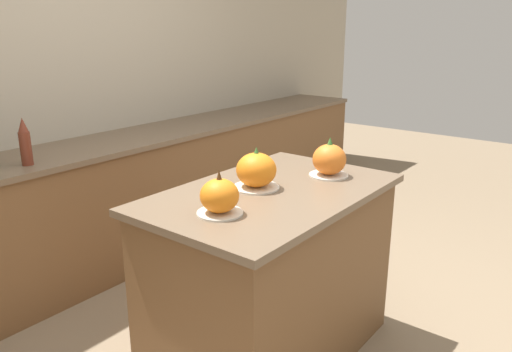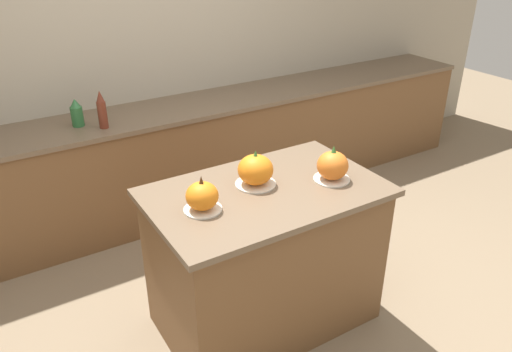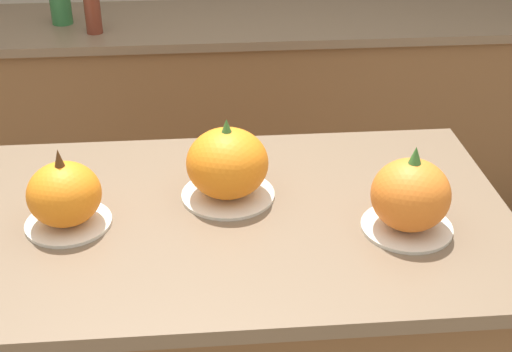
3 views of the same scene
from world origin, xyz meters
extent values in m
plane|color=#847056|center=(0.00, 0.00, 0.00)|extent=(12.00, 12.00, 0.00)
cube|color=#B2A893|center=(0.00, 1.82, 1.25)|extent=(8.00, 0.06, 2.50)
cube|color=brown|center=(0.00, 0.00, 0.43)|extent=(1.21, 0.73, 0.86)
cube|color=brown|center=(0.00, 0.00, 0.88)|extent=(1.27, 0.79, 0.03)
cube|color=brown|center=(0.00, 1.49, 0.43)|extent=(6.00, 0.56, 0.86)
cube|color=brown|center=(0.00, 1.49, 0.88)|extent=(6.00, 0.60, 0.03)
cylinder|color=silver|center=(-0.38, -0.01, 0.90)|extent=(0.19, 0.19, 0.01)
ellipsoid|color=orange|center=(-0.38, -0.01, 0.98)|extent=(0.16, 0.16, 0.14)
cone|color=#4C2D14|center=(-0.38, -0.01, 1.07)|extent=(0.02, 0.02, 0.04)
cylinder|color=silver|center=(-0.02, 0.08, 0.90)|extent=(0.22, 0.22, 0.01)
ellipsoid|color=orange|center=(-0.02, 0.08, 0.99)|extent=(0.19, 0.19, 0.16)
cone|color=#38702D|center=(-0.02, 0.08, 1.08)|extent=(0.03, 0.03, 0.04)
cylinder|color=silver|center=(0.37, -0.09, 0.90)|extent=(0.20, 0.20, 0.01)
ellipsoid|color=orange|center=(0.37, -0.09, 0.98)|extent=(0.17, 0.17, 0.16)
cone|color=#38702D|center=(0.37, -0.09, 1.08)|extent=(0.03, 0.03, 0.04)
cylinder|color=maroon|center=(-0.47, 1.36, 0.99)|extent=(0.06, 0.06, 0.19)
cone|color=maroon|center=(-0.47, 1.36, 1.12)|extent=(0.06, 0.06, 0.08)
camera|label=1|loc=(-1.82, -1.32, 1.65)|focal=35.00mm
camera|label=2|loc=(-1.27, -1.97, 2.18)|focal=35.00mm
camera|label=3|loc=(-0.07, -1.39, 1.79)|focal=50.00mm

